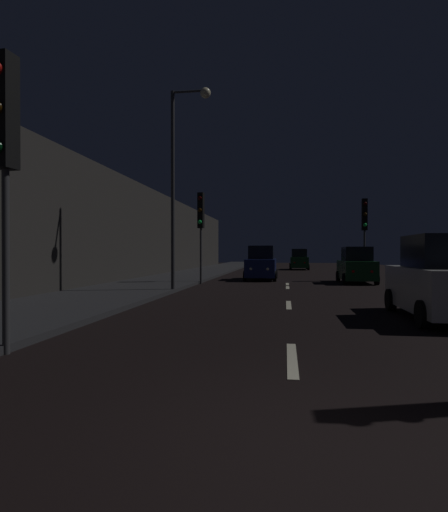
# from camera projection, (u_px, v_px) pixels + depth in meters

# --- Properties ---
(ground) EXTENTS (26.20, 84.00, 0.02)m
(ground) POSITION_uv_depth(u_px,v_px,m) (287.00, 278.00, 27.92)
(ground) COLOR black
(sidewalk_left) EXTENTS (4.40, 84.00, 0.15)m
(sidewalk_left) POSITION_uv_depth(u_px,v_px,m) (186.00, 276.00, 28.91)
(sidewalk_left) COLOR #28282B
(sidewalk_left) RESTS_ON ground
(building_facade_left) EXTENTS (0.80, 63.00, 6.04)m
(building_facade_left) POSITION_uv_depth(u_px,v_px,m) (131.00, 231.00, 25.80)
(building_facade_left) COLOR #2D2B28
(building_facade_left) RESTS_ON ground
(lane_centerline) EXTENTS (0.16, 17.88, 0.01)m
(lane_centerline) POSITION_uv_depth(u_px,v_px,m) (288.00, 298.00, 15.70)
(lane_centerline) COLOR beige
(lane_centerline) RESTS_ON ground
(traffic_light_far_left) EXTENTS (0.34, 0.47, 4.91)m
(traffic_light_far_left) POSITION_uv_depth(u_px,v_px,m) (201.00, 218.00, 22.53)
(traffic_light_far_left) COLOR #38383A
(traffic_light_far_left) RESTS_ON ground
(traffic_light_far_right) EXTENTS (0.31, 0.46, 4.93)m
(traffic_light_far_right) POSITION_uv_depth(u_px,v_px,m) (365.00, 221.00, 25.22)
(traffic_light_far_right) COLOR #38383A
(traffic_light_far_right) RESTS_ON ground
(traffic_light_near_left) EXTENTS (0.34, 0.47, 4.98)m
(traffic_light_near_left) POSITION_uv_depth(u_px,v_px,m) (4.00, 136.00, 6.93)
(traffic_light_near_left) COLOR #38383A
(traffic_light_near_left) RESTS_ON ground
(streetlamp_overhead) EXTENTS (1.70, 0.44, 8.54)m
(streetlamp_overhead) POSITION_uv_depth(u_px,v_px,m) (182.00, 161.00, 17.60)
(streetlamp_overhead) COLOR #2D2D30
(streetlamp_overhead) RESTS_ON ground
(car_approaching_headlights) EXTENTS (1.94, 4.19, 2.11)m
(car_approaching_headlights) POSITION_uv_depth(u_px,v_px,m) (261.00, 264.00, 26.06)
(car_approaching_headlights) COLOR #141E51
(car_approaching_headlights) RESTS_ON ground
(car_parked_right_near) EXTENTS (1.96, 4.24, 2.14)m
(car_parked_right_near) POSITION_uv_depth(u_px,v_px,m) (441.00, 281.00, 10.63)
(car_parked_right_near) COLOR silver
(car_parked_right_near) RESTS_ON ground
(car_distant_taillights) EXTENTS (1.88, 4.08, 2.05)m
(car_distant_taillights) POSITION_uv_depth(u_px,v_px,m) (299.00, 260.00, 41.70)
(car_distant_taillights) COLOR #0F3819
(car_distant_taillights) RESTS_ON ground
(car_parked_right_far) EXTENTS (1.84, 3.99, 2.01)m
(car_parked_right_far) POSITION_uv_depth(u_px,v_px,m) (356.00, 266.00, 23.37)
(car_parked_right_far) COLOR #0F3819
(car_parked_right_far) RESTS_ON ground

